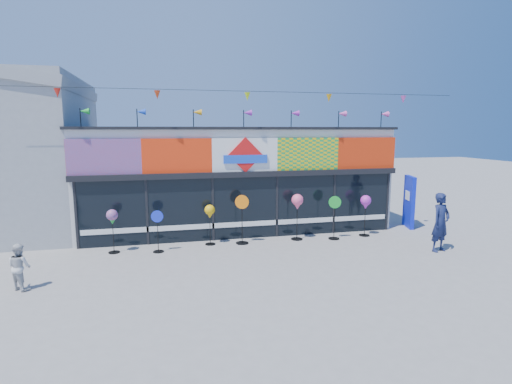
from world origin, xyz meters
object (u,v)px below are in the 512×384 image
object	(u,v)px
child	(20,267)
spinner_5	(334,216)
spinner_0	(112,218)
spinner_2	(210,213)
spinner_4	(297,203)
spinner_1	(158,230)
blue_sign	(409,202)
spinner_3	(242,218)
spinner_6	(366,203)
adult_man	(441,222)

from	to	relation	value
child	spinner_5	bearing A→B (deg)	-127.79
spinner_0	child	xyz separation A→B (m)	(-1.94, -2.66, -0.57)
spinner_2	child	bearing A→B (deg)	-150.53
spinner_5	spinner_4	bearing A→B (deg)	169.36
spinner_1	child	world-z (taller)	spinner_1
blue_sign	spinner_5	bearing A→B (deg)	-148.05
blue_sign	spinner_5	size ratio (longest dim) A/B	1.32
blue_sign	child	bearing A→B (deg)	-148.41
spinner_5	child	bearing A→B (deg)	-165.11
blue_sign	spinner_5	world-z (taller)	blue_sign
spinner_2	spinner_5	size ratio (longest dim) A/B	0.89
spinner_1	spinner_3	xyz separation A→B (m)	(2.89, 0.35, 0.18)
spinner_0	spinner_5	distance (m)	7.73
spinner_6	child	xyz separation A→B (m)	(-10.99, -2.74, -0.66)
spinner_2	spinner_4	distance (m)	3.19
spinner_2	child	world-z (taller)	spinner_2
spinner_2	spinner_4	bearing A→B (deg)	-1.34
adult_man	spinner_0	bearing A→B (deg)	150.99
spinner_1	spinner_2	size ratio (longest dim) A/B	0.98
spinner_2	spinner_3	bearing A→B (deg)	-7.20
blue_sign	spinner_2	xyz separation A→B (m)	(-8.30, -0.71, 0.07)
spinner_4	spinner_0	bearing A→B (deg)	-178.53
child	spinner_1	bearing A→B (deg)	-106.99
child	spinner_2	bearing A→B (deg)	-113.22
spinner_3	spinner_1	bearing A→B (deg)	-173.16
spinner_0	spinner_3	xyz separation A→B (m)	(4.31, 0.10, -0.24)
spinner_0	adult_man	world-z (taller)	adult_man
spinner_2	spinner_5	xyz separation A→B (m)	(4.53, -0.33, -0.29)
spinner_2	spinner_5	bearing A→B (deg)	-4.15
blue_sign	spinner_3	xyz separation A→B (m)	(-7.19, -0.85, -0.14)
spinner_5	child	world-z (taller)	spinner_5
spinner_0	spinner_3	distance (m)	4.32
adult_man	spinner_4	bearing A→B (deg)	132.78
spinner_1	adult_man	bearing A→B (deg)	-12.48
spinner_3	spinner_5	xyz separation A→B (m)	(3.42, -0.19, -0.07)
spinner_4	adult_man	world-z (taller)	adult_man
blue_sign	spinner_0	world-z (taller)	blue_sign
blue_sign	child	xyz separation A→B (m)	(-13.43, -3.61, -0.47)
spinner_0	spinner_3	bearing A→B (deg)	1.29
spinner_0	spinner_6	distance (m)	9.05
spinner_1	spinner_3	distance (m)	2.92
spinner_5	spinner_6	bearing A→B (deg)	7.14
spinner_0	spinner_5	world-z (taller)	spinner_5
spinner_1	spinner_5	world-z (taller)	spinner_5
spinner_1	child	size ratio (longest dim) A/B	1.18
spinner_0	spinner_1	world-z (taller)	spinner_0
spinner_6	adult_man	xyz separation A→B (m)	(1.47, -2.34, -0.27)
spinner_1	spinner_4	distance (m)	5.01
blue_sign	spinner_1	size ratio (longest dim) A/B	1.52
blue_sign	spinner_4	distance (m)	5.19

